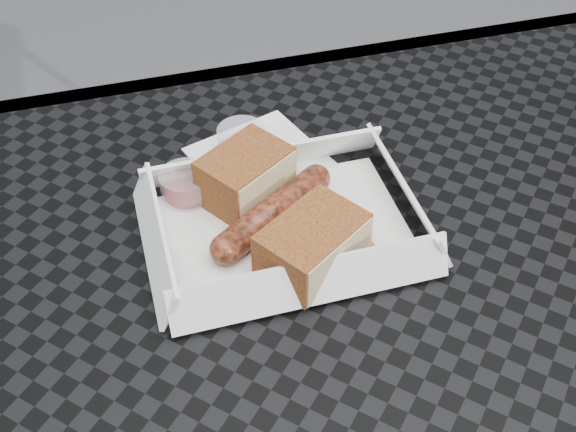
% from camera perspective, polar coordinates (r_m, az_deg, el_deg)
% --- Properties ---
extents(patio_table, '(0.80, 0.80, 0.74)m').
position_cam_1_polar(patio_table, '(0.69, 11.13, -10.43)').
color(patio_table, black).
rests_on(patio_table, ground).
extents(food_tray, '(0.22, 0.15, 0.00)m').
position_cam_1_polar(food_tray, '(0.66, -0.24, -1.15)').
color(food_tray, white).
rests_on(food_tray, patio_table).
extents(bratwurst, '(0.13, 0.10, 0.03)m').
position_cam_1_polar(bratwurst, '(0.66, -1.20, 0.29)').
color(bratwurst, maroon).
rests_on(bratwurst, food_tray).
extents(bread_near, '(0.10, 0.09, 0.05)m').
position_cam_1_polar(bread_near, '(0.68, -3.38, 3.18)').
color(bread_near, brown).
rests_on(bread_near, food_tray).
extents(bread_far, '(0.11, 0.10, 0.05)m').
position_cam_1_polar(bread_far, '(0.62, 1.93, -2.28)').
color(bread_far, brown).
rests_on(bread_far, food_tray).
extents(veg_garnish, '(0.03, 0.03, 0.00)m').
position_cam_1_polar(veg_garnish, '(0.66, 5.11, -1.75)').
color(veg_garnish, '#FB550A').
rests_on(veg_garnish, food_tray).
extents(napkin, '(0.15, 0.15, 0.00)m').
position_cam_1_polar(napkin, '(0.74, -2.15, 4.51)').
color(napkin, white).
rests_on(napkin, patio_table).
extents(condiment_cup_sauce, '(0.05, 0.05, 0.03)m').
position_cam_1_polar(condiment_cup_sauce, '(0.70, -8.04, 2.35)').
color(condiment_cup_sauce, maroon).
rests_on(condiment_cup_sauce, patio_table).
extents(condiment_cup_empty, '(0.05, 0.05, 0.03)m').
position_cam_1_polar(condiment_cup_empty, '(0.74, -3.66, 5.91)').
color(condiment_cup_empty, silver).
rests_on(condiment_cup_empty, patio_table).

